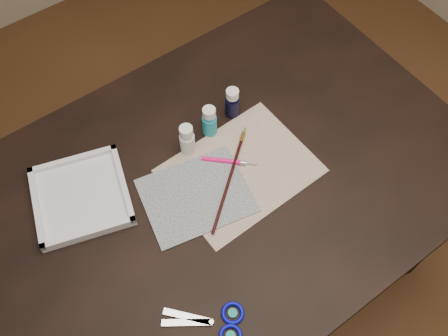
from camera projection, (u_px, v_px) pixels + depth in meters
ground at (224, 274)px, 1.93m from camera, size 3.50×3.50×0.02m
table at (224, 235)px, 1.60m from camera, size 1.30×0.90×0.75m
paper at (240, 170)px, 1.29m from camera, size 0.38×0.29×0.00m
canvas at (196, 195)px, 1.25m from camera, size 0.30×0.26×0.00m
paint_bottle_white at (187, 139)px, 1.28m from camera, size 0.05×0.05×0.10m
paint_bottle_cyan at (209, 121)px, 1.31m from camera, size 0.04×0.04×0.10m
paint_bottle_navy at (232, 103)px, 1.34m from camera, size 0.05×0.05×0.10m
paintbrush at (230, 176)px, 1.27m from camera, size 0.26×0.21×0.01m
craft_knife at (231, 162)px, 1.30m from camera, size 0.12×0.11×0.01m
scissors at (203, 325)px, 1.09m from camera, size 0.22×0.20×0.01m
palette_tray at (81, 196)px, 1.24m from camera, size 0.29×0.29×0.03m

